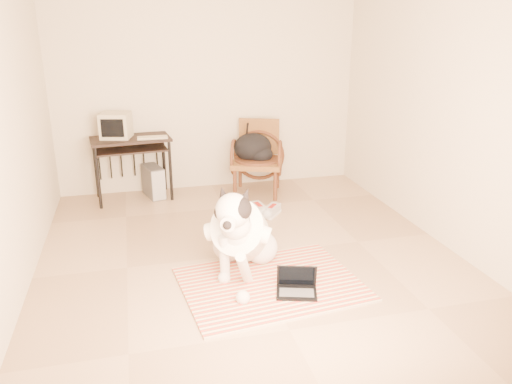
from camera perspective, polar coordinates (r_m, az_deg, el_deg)
name	(u,v)px	position (r m, az deg, el deg)	size (l,w,h in m)	color
floor	(249,254)	(4.97, -0.84, -7.11)	(4.50, 4.50, 0.00)	tan
wall_back	(209,88)	(6.73, -5.43, 11.78)	(4.50, 4.50, 0.00)	beige
wall_front	(354,203)	(2.48, 11.14, -1.22)	(4.50, 4.50, 0.00)	beige
wall_left	(8,130)	(4.53, -26.52, 6.33)	(4.50, 4.50, 0.00)	beige
wall_right	(443,110)	(5.36, 20.63, 8.80)	(4.50, 4.50, 0.00)	beige
rug	(271,284)	(4.44, 1.72, -10.45)	(1.63, 1.31, 0.02)	red
dog	(241,234)	(4.51, -1.73, -4.82)	(0.71, 1.27, 0.94)	silver
laptop	(297,286)	(4.29, 4.67, -10.64)	(0.39, 0.33, 0.24)	black
computer_desk	(131,147)	(6.46, -14.10, 5.04)	(1.02, 0.64, 0.80)	black
crt_monitor	(116,125)	(6.46, -15.72, 7.33)	(0.42, 0.40, 0.31)	#B4AA8D
desk_keyboard	(152,138)	(6.34, -11.75, 6.11)	(0.37, 0.14, 0.02)	#B4AA8D
pc_tower	(154,182)	(6.63, -11.63, 1.18)	(0.29, 0.46, 0.41)	#4F4E51
rattan_chair	(257,157)	(6.59, 0.16, 3.97)	(0.80, 0.78, 0.95)	brown
backpack	(254,148)	(6.52, -0.21, 5.00)	(0.50, 0.44, 0.37)	black
sneaker_left	(259,210)	(5.96, 0.33, -2.03)	(0.17, 0.34, 0.11)	white
sneaker_right	(272,211)	(5.92, 1.80, -2.19)	(0.30, 0.33, 0.11)	white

